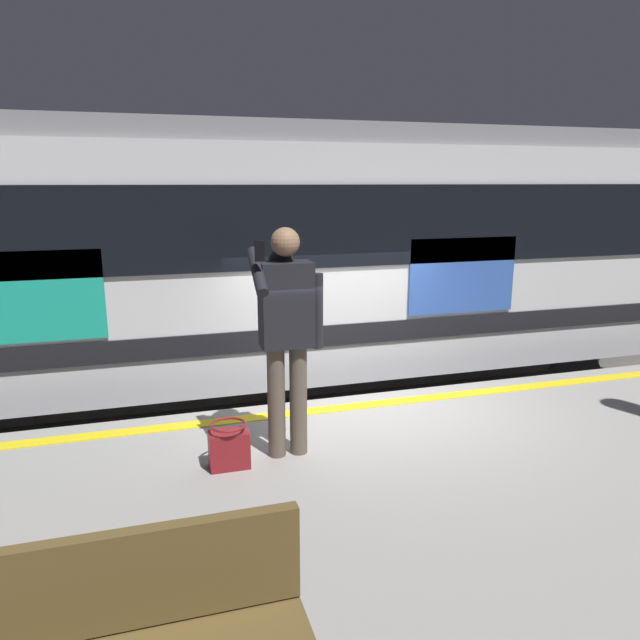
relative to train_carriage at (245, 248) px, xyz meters
The scene contains 8 objects.
ground_plane 3.44m from the train_carriage, 108.43° to the left, with size 24.96×24.96×0.00m, color #4C4742.
platform 5.05m from the train_carriage, 99.44° to the left, with size 16.55×4.64×1.13m, color gray.
safety_line 3.02m from the train_carriage, 106.43° to the left, with size 16.21×0.16×0.01m, color yellow.
track_rail_near 2.57m from the train_carriage, 137.30° to the left, with size 21.51×0.08×0.16m, color slate.
track_rail_far 2.57m from the train_carriage, 136.81° to the right, with size 21.51×0.08×0.16m, color slate.
train_carriage is the anchor object (origin of this frame).
passenger 3.42m from the train_carriage, 85.88° to the left, with size 0.57×0.55×1.83m.
handbag 3.76m from the train_carriage, 78.16° to the left, with size 0.31×0.28×0.36m.
Camera 1 is at (2.02, 5.39, 3.28)m, focal length 32.97 mm.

